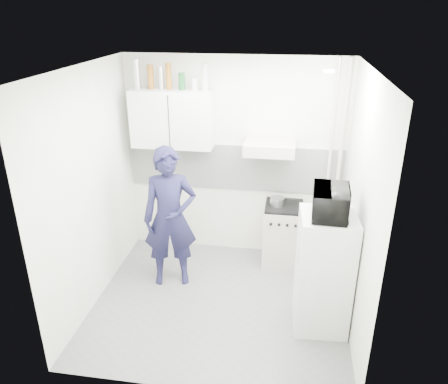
# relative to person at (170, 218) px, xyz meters

# --- Properties ---
(floor) EXTENTS (2.80, 2.80, 0.00)m
(floor) POSITION_rel_person_xyz_m (0.64, -0.36, -0.85)
(floor) COLOR slate
(floor) RESTS_ON ground
(ceiling) EXTENTS (2.80, 2.80, 0.00)m
(ceiling) POSITION_rel_person_xyz_m (0.64, -0.36, 1.75)
(ceiling) COLOR white
(ceiling) RESTS_ON wall_back
(wall_back) EXTENTS (2.80, 0.00, 2.80)m
(wall_back) POSITION_rel_person_xyz_m (0.64, 0.89, 0.45)
(wall_back) COLOR white
(wall_back) RESTS_ON floor
(wall_left) EXTENTS (0.00, 2.60, 2.60)m
(wall_left) POSITION_rel_person_xyz_m (-0.76, -0.36, 0.45)
(wall_left) COLOR white
(wall_left) RESTS_ON floor
(wall_right) EXTENTS (0.00, 2.60, 2.60)m
(wall_right) POSITION_rel_person_xyz_m (2.04, -0.36, 0.45)
(wall_right) COLOR white
(wall_right) RESTS_ON floor
(person) EXTENTS (0.70, 0.55, 1.70)m
(person) POSITION_rel_person_xyz_m (0.00, 0.00, 0.00)
(person) COLOR #171634
(person) RESTS_ON floor
(stove) EXTENTS (0.49, 0.49, 0.78)m
(stove) POSITION_rel_person_xyz_m (1.30, 0.64, -0.46)
(stove) COLOR #C1B4A4
(stove) RESTS_ON floor
(fridge) EXTENTS (0.56, 0.56, 1.29)m
(fridge) POSITION_rel_person_xyz_m (1.74, -0.54, -0.21)
(fridge) COLOR silver
(fridge) RESTS_ON floor
(stove_top) EXTENTS (0.47, 0.47, 0.03)m
(stove_top) POSITION_rel_person_xyz_m (1.30, 0.64, -0.05)
(stove_top) COLOR black
(stove_top) RESTS_ON stove
(saucepan) EXTENTS (0.18, 0.18, 0.10)m
(saucepan) POSITION_rel_person_xyz_m (1.21, 0.64, 0.01)
(saucepan) COLOR silver
(saucepan) RESTS_ON stove_top
(microwave) EXTENTS (0.51, 0.36, 0.27)m
(microwave) POSITION_rel_person_xyz_m (1.74, -0.54, 0.57)
(microwave) COLOR black
(microwave) RESTS_ON fridge
(bottle_a) EXTENTS (0.08, 0.08, 0.34)m
(bottle_a) POSITION_rel_person_xyz_m (-0.53, 0.72, 1.52)
(bottle_a) COLOR silver
(bottle_a) RESTS_ON upper_cabinet
(bottle_b) EXTENTS (0.07, 0.07, 0.29)m
(bottle_b) POSITION_rel_person_xyz_m (-0.36, 0.72, 1.49)
(bottle_b) COLOR brown
(bottle_b) RESTS_ON upper_cabinet
(bottle_c) EXTENTS (0.06, 0.06, 0.27)m
(bottle_c) POSITION_rel_person_xyz_m (-0.23, 0.72, 1.48)
(bottle_c) COLOR silver
(bottle_c) RESTS_ON upper_cabinet
(bottle_d) EXTENTS (0.07, 0.07, 0.31)m
(bottle_d) POSITION_rel_person_xyz_m (-0.14, 0.72, 1.50)
(bottle_d) COLOR brown
(bottle_d) RESTS_ON upper_cabinet
(canister_a) EXTENTS (0.08, 0.08, 0.20)m
(canister_a) POSITION_rel_person_xyz_m (0.02, 0.72, 1.45)
(canister_a) COLOR #144C1E
(canister_a) RESTS_ON upper_cabinet
(canister_b) EXTENTS (0.08, 0.08, 0.15)m
(canister_b) POSITION_rel_person_xyz_m (0.17, 0.72, 1.42)
(canister_b) COLOR #B2B7BC
(canister_b) RESTS_ON upper_cabinet
(bottle_e) EXTENTS (0.08, 0.08, 0.31)m
(bottle_e) POSITION_rel_person_xyz_m (0.30, 0.72, 1.50)
(bottle_e) COLOR #B2B7BC
(bottle_e) RESTS_ON upper_cabinet
(upper_cabinet) EXTENTS (1.00, 0.35, 0.70)m
(upper_cabinet) POSITION_rel_person_xyz_m (-0.11, 0.72, 1.00)
(upper_cabinet) COLOR silver
(upper_cabinet) RESTS_ON wall_back
(range_hood) EXTENTS (0.60, 0.50, 0.14)m
(range_hood) POSITION_rel_person_xyz_m (1.09, 0.64, 0.72)
(range_hood) COLOR #C1B4A4
(range_hood) RESTS_ON wall_back
(backsplash) EXTENTS (2.74, 0.03, 0.60)m
(backsplash) POSITION_rel_person_xyz_m (0.64, 0.88, 0.35)
(backsplash) COLOR white
(backsplash) RESTS_ON wall_back
(pipe_a) EXTENTS (0.05, 0.05, 2.60)m
(pipe_a) POSITION_rel_person_xyz_m (1.94, 0.81, 0.45)
(pipe_a) COLOR #C1B4A4
(pipe_a) RESTS_ON floor
(pipe_b) EXTENTS (0.04, 0.04, 2.60)m
(pipe_b) POSITION_rel_person_xyz_m (1.82, 0.81, 0.45)
(pipe_b) COLOR #C1B4A4
(pipe_b) RESTS_ON floor
(ceiling_spot_fixture) EXTENTS (0.10, 0.10, 0.02)m
(ceiling_spot_fixture) POSITION_rel_person_xyz_m (1.64, -0.16, 1.72)
(ceiling_spot_fixture) COLOR white
(ceiling_spot_fixture) RESTS_ON ceiling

